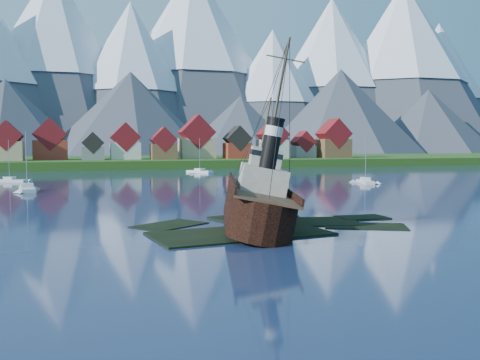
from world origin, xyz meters
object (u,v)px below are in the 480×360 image
object	(u,v)px
sailboat_a	(27,190)
sailboat_c	(10,181)
sailboat_e	(200,172)
tugboat_wreck	(249,201)
sailboat_d	(365,182)

from	to	relation	value
sailboat_a	sailboat_c	bearing A→B (deg)	94.53
sailboat_a	sailboat_c	xyz separation A→B (m)	(-6.18, 26.14, -0.03)
sailboat_e	sailboat_a	bearing A→B (deg)	-164.10
tugboat_wreck	sailboat_c	world-z (taller)	tugboat_wreck
tugboat_wreck	sailboat_c	size ratio (longest dim) A/B	2.66
sailboat_a	sailboat_d	xyz separation A→B (m)	(72.79, -1.25, -0.00)
tugboat_wreck	sailboat_a	distance (m)	59.72
tugboat_wreck	sailboat_e	xyz separation A→B (m)	(17.15, 104.18, -2.53)
tugboat_wreck	sailboat_d	bearing A→B (deg)	63.50
sailboat_e	tugboat_wreck	bearing A→B (deg)	-132.10
sailboat_a	sailboat_d	world-z (taller)	sailboat_a
tugboat_wreck	sailboat_d	size ratio (longest dim) A/B	2.38
sailboat_a	sailboat_d	size ratio (longest dim) A/B	1.04
tugboat_wreck	sailboat_a	world-z (taller)	tugboat_wreck
sailboat_a	tugboat_wreck	bearing A→B (deg)	-70.45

